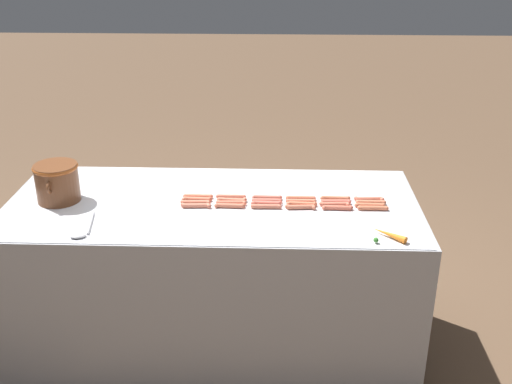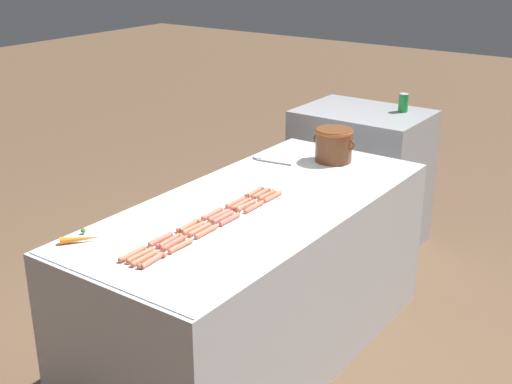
% 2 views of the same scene
% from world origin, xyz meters
% --- Properties ---
extents(ground_plane, '(20.00, 20.00, 0.00)m').
position_xyz_m(ground_plane, '(0.00, 0.00, 0.00)').
color(ground_plane, brown).
extents(griddle_counter, '(0.91, 2.05, 0.87)m').
position_xyz_m(griddle_counter, '(0.00, 0.00, 0.43)').
color(griddle_counter, '#ADAFB5').
rests_on(griddle_counter, ground_plane).
extents(hot_dog_0, '(0.02, 0.15, 0.02)m').
position_xyz_m(hot_dog_0, '(-0.07, -0.79, 0.88)').
color(hot_dog_0, '#D26E4C').
rests_on(hot_dog_0, griddle_counter).
extents(hot_dog_1, '(0.03, 0.15, 0.02)m').
position_xyz_m(hot_dog_1, '(-0.07, -0.61, 0.88)').
color(hot_dog_1, '#CF634C').
rests_on(hot_dog_1, griddle_counter).
extents(hot_dog_2, '(0.03, 0.15, 0.02)m').
position_xyz_m(hot_dog_2, '(-0.07, -0.44, 0.88)').
color(hot_dog_2, '#CA6C50').
rests_on(hot_dog_2, griddle_counter).
extents(hot_dog_3, '(0.03, 0.15, 0.02)m').
position_xyz_m(hot_dog_3, '(-0.07, -0.27, 0.88)').
color(hot_dog_3, '#CC6C53').
rests_on(hot_dog_3, griddle_counter).
extents(hot_dog_4, '(0.03, 0.15, 0.02)m').
position_xyz_m(hot_dog_4, '(-0.06, -0.09, 0.88)').
color(hot_dog_4, '#D66D51').
rests_on(hot_dog_4, griddle_counter).
extents(hot_dog_5, '(0.03, 0.15, 0.02)m').
position_xyz_m(hot_dog_5, '(-0.07, 0.07, 0.88)').
color(hot_dog_5, '#D16F55').
rests_on(hot_dog_5, griddle_counter).
extents(hot_dog_6, '(0.03, 0.15, 0.02)m').
position_xyz_m(hot_dog_6, '(-0.03, -0.78, 0.88)').
color(hot_dog_6, '#CA6E4D').
rests_on(hot_dog_6, griddle_counter).
extents(hot_dog_7, '(0.03, 0.15, 0.02)m').
position_xyz_m(hot_dog_7, '(-0.03, -0.60, 0.88)').
color(hot_dog_7, '#CB6B52').
rests_on(hot_dog_7, griddle_counter).
extents(hot_dog_8, '(0.03, 0.15, 0.02)m').
position_xyz_m(hot_dog_8, '(-0.03, -0.44, 0.88)').
color(hot_dog_8, '#D76E4D').
rests_on(hot_dog_8, griddle_counter).
extents(hot_dog_9, '(0.03, 0.15, 0.02)m').
position_xyz_m(hot_dog_9, '(-0.03, -0.27, 0.88)').
color(hot_dog_9, '#D46453').
rests_on(hot_dog_9, griddle_counter).
extents(hot_dog_10, '(0.03, 0.15, 0.02)m').
position_xyz_m(hot_dog_10, '(-0.03, -0.10, 0.88)').
color(hot_dog_10, '#D5694F').
rests_on(hot_dog_10, griddle_counter).
extents(hot_dog_11, '(0.03, 0.15, 0.02)m').
position_xyz_m(hot_dog_11, '(-0.03, 0.08, 0.88)').
color(hot_dog_11, '#CB6D52').
rests_on(hot_dog_11, griddle_counter).
extents(hot_dog_12, '(0.02, 0.15, 0.02)m').
position_xyz_m(hot_dog_12, '(0.00, -0.78, 0.88)').
color(hot_dog_12, '#CD7150').
rests_on(hot_dog_12, griddle_counter).
extents(hot_dog_13, '(0.03, 0.15, 0.02)m').
position_xyz_m(hot_dog_13, '(0.00, -0.61, 0.88)').
color(hot_dog_13, '#D06452').
rests_on(hot_dog_13, griddle_counter).
extents(hot_dog_14, '(0.02, 0.15, 0.02)m').
position_xyz_m(hot_dog_14, '(0.00, -0.44, 0.88)').
color(hot_dog_14, '#CF7154').
rests_on(hot_dog_14, griddle_counter).
extents(hot_dog_15, '(0.02, 0.15, 0.02)m').
position_xyz_m(hot_dog_15, '(0.00, -0.27, 0.88)').
color(hot_dog_15, '#CB6654').
rests_on(hot_dog_15, griddle_counter).
extents(hot_dog_16, '(0.03, 0.15, 0.02)m').
position_xyz_m(hot_dog_16, '(0.00, -0.10, 0.88)').
color(hot_dog_16, '#CB7155').
rests_on(hot_dog_16, griddle_counter).
extents(hot_dog_17, '(0.03, 0.15, 0.02)m').
position_xyz_m(hot_dog_17, '(0.01, 0.08, 0.88)').
color(hot_dog_17, '#D56C4E').
rests_on(hot_dog_17, griddle_counter).
extents(hot_dog_18, '(0.03, 0.15, 0.02)m').
position_xyz_m(hot_dog_18, '(0.04, -0.78, 0.88)').
color(hot_dog_18, '#D86E55').
rests_on(hot_dog_18, griddle_counter).
extents(hot_dog_19, '(0.03, 0.15, 0.02)m').
position_xyz_m(hot_dog_19, '(0.04, -0.61, 0.88)').
color(hot_dog_19, '#CD6F4D').
rests_on(hot_dog_19, griddle_counter).
extents(hot_dog_20, '(0.02, 0.15, 0.02)m').
position_xyz_m(hot_dog_20, '(0.04, -0.44, 0.88)').
color(hot_dog_20, '#D86D4F').
rests_on(hot_dog_20, griddle_counter).
extents(hot_dog_21, '(0.03, 0.15, 0.02)m').
position_xyz_m(hot_dog_21, '(0.04, -0.27, 0.88)').
color(hot_dog_21, '#CA6652').
rests_on(hot_dog_21, griddle_counter).
extents(hot_dog_22, '(0.02, 0.15, 0.02)m').
position_xyz_m(hot_dog_22, '(0.04, -0.09, 0.88)').
color(hot_dog_22, '#D06951').
rests_on(hot_dog_22, griddle_counter).
extents(hot_dog_23, '(0.02, 0.15, 0.02)m').
position_xyz_m(hot_dog_23, '(0.04, 0.08, 0.88)').
color(hot_dog_23, '#D16D4F').
rests_on(hot_dog_23, griddle_counter).
extents(bean_pot, '(0.27, 0.22, 0.19)m').
position_xyz_m(bean_pot, '(-0.01, 0.76, 0.97)').
color(bean_pot, brown).
rests_on(bean_pot, griddle_counter).
extents(serving_spoon, '(0.27, 0.08, 0.02)m').
position_xyz_m(serving_spoon, '(-0.35, 0.55, 0.88)').
color(serving_spoon, '#B7B7BC').
rests_on(serving_spoon, griddle_counter).
extents(carrot, '(0.14, 0.15, 0.03)m').
position_xyz_m(carrot, '(-0.35, -0.81, 0.88)').
color(carrot, orange).
rests_on(carrot, griddle_counter).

